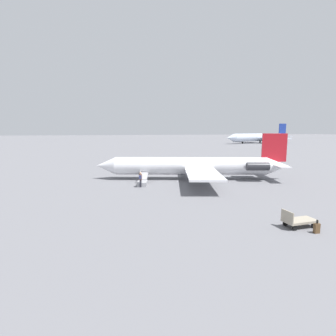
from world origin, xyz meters
The scene contains 7 objects.
ground_plane centered at (0.00, 0.00, 0.00)m, with size 600.00×600.00×0.00m, color slate.
airplane_main centered at (-0.80, 0.20, 1.82)m, with size 25.36×19.45×6.07m.
airplane_taxiing_distant centered at (-63.05, -83.29, 2.89)m, with size 40.03×30.75×9.69m.
boarding_stairs centered at (6.72, 2.14, 0.36)m, with size 1.94×4.14×1.57m.
passenger centered at (7.13, 3.38, 1.00)m, with size 0.40×0.56×1.74m.
luggage_cart centered at (-1.65, 18.25, 0.46)m, with size 2.26×1.24×1.22m.
suitcase centered at (-2.06, 19.44, 0.33)m, with size 0.36×0.22×0.88m.
Camera 1 is at (10.84, 32.76, 6.54)m, focal length 28.00 mm.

